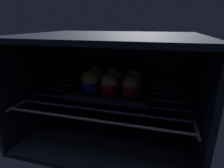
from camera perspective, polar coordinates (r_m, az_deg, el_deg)
name	(u,v)px	position (r cm, az deg, el deg)	size (l,w,h in cm)	color
oven_cavity	(114,83)	(70.17, 0.54, 0.31)	(59.00, 47.00, 37.00)	black
oven_rack	(111,95)	(67.50, -0.39, -3.52)	(54.80, 42.00, 0.80)	#444756
baking_tray	(112,91)	(68.66, 0.00, -2.14)	(29.46, 22.00, 2.20)	black
muffin_row0_col0	(90,81)	(66.49, -6.89, 0.96)	(6.46, 6.46, 8.00)	#1928B7
muffin_row0_col1	(110,84)	(63.75, -0.70, -0.09)	(5.89, 5.89, 7.23)	red
muffin_row0_col2	(131,86)	(62.51, 5.90, -0.60)	(5.89, 5.89, 7.31)	red
muffin_row1_col0	(96,76)	(72.94, -5.03, 2.56)	(6.43, 6.43, 7.74)	#1928B7
muffin_row1_col1	(114,78)	(70.71, 0.55, 1.85)	(5.89, 5.89, 7.40)	silver
muffin_row1_col2	(133,80)	(69.18, 6.76, 1.31)	(6.01, 6.01, 7.34)	silver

